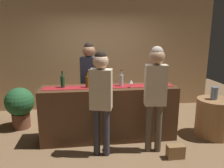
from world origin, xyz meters
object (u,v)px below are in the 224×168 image
Objects in this scene: handbag at (175,152)px; customer_sipping at (155,88)px; wine_glass_near_customer at (131,82)px; round_side_table at (214,118)px; customer_browsing at (101,93)px; vase_on_side_table at (214,93)px; bartender at (89,75)px; wine_bottle_clear at (121,80)px; wine_glass_mid_counter at (109,82)px; wine_bottle_green at (63,81)px; wine_bottle_amber at (87,82)px; potted_plant_tall at (20,105)px.

customer_sipping is at bearing 138.04° from handbag.
round_side_table is (1.64, -0.06, -0.75)m from wine_glass_near_customer.
customer_browsing reaches higher than vase_on_side_table.
bartender is 2.46m from vase_on_side_table.
bartender is 2.42× the size of round_side_table.
wine_glass_near_customer is at bearing -42.35° from wine_bottle_clear.
customer_sipping is (0.69, -0.54, -0.00)m from wine_glass_mid_counter.
wine_bottle_green is at bearing 178.86° from wine_bottle_clear.
wine_bottle_clear is at bearing 3.65° from wine_bottle_amber.
wine_glass_near_customer is at bearing -20.72° from potted_plant_tall.
handbag is at bearing -147.28° from round_side_table.
customer_browsing reaches higher than wine_glass_mid_counter.
wine_bottle_clear is 0.17× the size of bartender.
bartender reaches higher than wine_bottle_clear.
round_side_table is at bearing -3.55° from wine_glass_mid_counter.
customer_browsing reaches higher than wine_bottle_amber.
customer_sipping reaches higher than wine_bottle_green.
bartender is at bearing 117.74° from wine_glass_mid_counter.
wine_glass_mid_counter reaches higher than potted_plant_tall.
customer_sipping is at bearing -57.67° from wine_glass_near_customer.
round_side_table reaches higher than handbag.
customer_browsing reaches higher than wine_glass_near_customer.
customer_browsing is at bearing -109.23° from wine_glass_mid_counter.
vase_on_side_table is at bearing 26.16° from customer_sipping.
customer_sipping is 2.86m from potted_plant_tall.
handbag is (1.81, -0.89, -1.01)m from wine_bottle_green.
wine_bottle_green is 0.41× the size of round_side_table.
wine_bottle_amber is 2.40m from vase_on_side_table.
wine_glass_near_customer is 0.08× the size of bartender.
wine_bottle_amber is at bearing 176.29° from round_side_table.
bartender is 2.19m from handbag.
potted_plant_tall is at bearing 8.18° from bartender.
wine_bottle_amber is 1.90m from handbag.
wine_bottle_green is at bearing -34.55° from potted_plant_tall.
round_side_table is at bearing 175.52° from bartender.
round_side_table is at bearing -12.98° from potted_plant_tall.
wine_bottle_green is at bearing 60.43° from bartender.
wine_glass_mid_counter is at bearing 140.77° from handbag.
customer_browsing is (0.14, -1.17, -0.06)m from bartender.
wine_glass_mid_counter is at bearing 130.94° from bartender.
vase_on_side_table is 0.28× the size of potted_plant_tall.
wine_glass_near_customer is at bearing 128.84° from handbag.
customer_sipping is at bearing -161.94° from vase_on_side_table.
bartender is 1.04× the size of customer_browsing.
handbag is at bearing -49.56° from wine_bottle_clear.
vase_on_side_table is (2.39, -0.14, -0.26)m from wine_bottle_amber.
bartender is (-0.33, 0.63, 0.01)m from wine_glass_mid_counter.
wine_bottle_green reaches higher than wine_glass_near_customer.
bartender is 1.01× the size of customer_sipping.
wine_bottle_green is 0.17× the size of customer_sipping.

